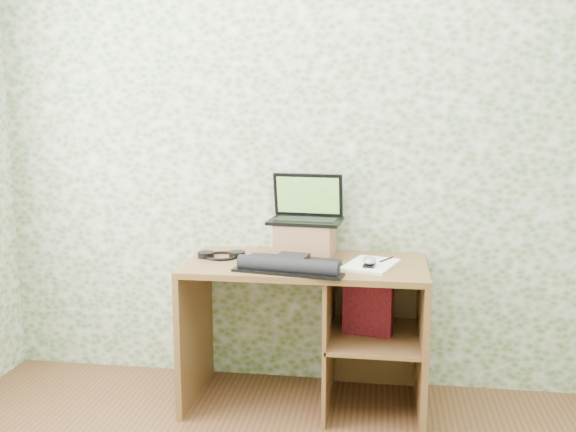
% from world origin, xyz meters
% --- Properties ---
extents(wall_back, '(3.50, 0.00, 3.50)m').
position_xyz_m(wall_back, '(0.00, 1.75, 1.30)').
color(wall_back, silver).
rests_on(wall_back, ground).
extents(desk, '(1.20, 0.60, 0.75)m').
position_xyz_m(desk, '(0.08, 1.47, 0.48)').
color(desk, brown).
rests_on(desk, floor).
extents(riser, '(0.31, 0.27, 0.18)m').
position_xyz_m(riser, '(-0.02, 1.58, 0.84)').
color(riser, '#916141').
rests_on(riser, desk).
extents(laptop, '(0.39, 0.29, 0.25)m').
position_xyz_m(laptop, '(-0.02, 1.62, 0.98)').
color(laptop, black).
rests_on(laptop, riser).
extents(keyboard, '(0.54, 0.35, 0.07)m').
position_xyz_m(keyboard, '(-0.06, 1.28, 0.78)').
color(keyboard, black).
rests_on(keyboard, desk).
extents(headphones, '(0.24, 0.21, 0.03)m').
position_xyz_m(headphones, '(-0.44, 1.48, 0.76)').
color(headphones, black).
rests_on(headphones, desk).
extents(notepad, '(0.30, 0.36, 0.01)m').
position_xyz_m(notepad, '(0.32, 1.41, 0.76)').
color(notepad, white).
rests_on(notepad, desk).
extents(mouse, '(0.07, 0.11, 0.03)m').
position_xyz_m(mouse, '(0.32, 1.36, 0.78)').
color(mouse, silver).
rests_on(mouse, notepad).
extents(pen, '(0.07, 0.12, 0.01)m').
position_xyz_m(pen, '(0.40, 1.49, 0.77)').
color(pen, black).
rests_on(pen, notepad).
extents(red_box, '(0.25, 0.12, 0.29)m').
position_xyz_m(red_box, '(0.32, 1.44, 0.54)').
color(red_box, maroon).
rests_on(red_box, desk).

